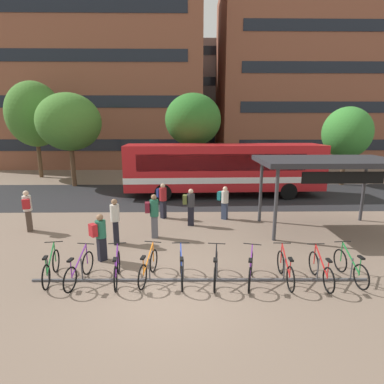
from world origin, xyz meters
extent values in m
plane|color=#7A6656|center=(0.00, 0.00, 0.00)|extent=(200.00, 200.00, 0.00)
cube|color=#232326|center=(0.00, 11.24, 0.00)|extent=(80.00, 7.20, 0.01)
cube|color=red|center=(2.71, 11.24, 1.85)|extent=(12.07, 2.91, 2.70)
cube|color=white|center=(2.71, 11.24, 1.20)|extent=(12.09, 2.94, 0.36)
cube|color=black|center=(8.16, 11.40, 2.98)|extent=(1.07, 2.32, 0.40)
cube|color=black|center=(8.69, 11.42, 2.12)|extent=(0.15, 2.19, 1.40)
cube|color=black|center=(2.37, 12.47, 2.25)|extent=(9.84, 0.36, 0.97)
cube|color=black|center=(2.45, 9.98, 2.25)|extent=(9.84, 0.36, 0.97)
cylinder|color=black|center=(6.39, 12.50, 0.50)|extent=(1.01, 0.33, 1.00)
cylinder|color=black|center=(6.47, 10.19, 0.50)|extent=(1.01, 0.33, 1.00)
cylinder|color=black|center=(-1.04, 12.28, 0.50)|extent=(1.01, 0.33, 1.00)
cylinder|color=black|center=(-0.97, 9.97, 0.50)|extent=(1.01, 0.33, 1.00)
cube|color=#47474C|center=(0.81, 0.63, 0.03)|extent=(9.69, 0.18, 0.06)
cylinder|color=#47474C|center=(-3.55, 0.68, 0.35)|extent=(0.04, 0.04, 0.70)
cylinder|color=#47474C|center=(-2.58, 0.67, 0.35)|extent=(0.04, 0.04, 0.70)
cylinder|color=#47474C|center=(-1.61, 0.66, 0.35)|extent=(0.04, 0.04, 0.70)
cylinder|color=#47474C|center=(-0.64, 0.65, 0.35)|extent=(0.04, 0.04, 0.70)
cylinder|color=#47474C|center=(0.33, 0.64, 0.35)|extent=(0.04, 0.04, 0.70)
cylinder|color=#47474C|center=(1.30, 0.63, 0.35)|extent=(0.04, 0.04, 0.70)
cylinder|color=#47474C|center=(2.26, 0.62, 0.35)|extent=(0.04, 0.04, 0.70)
cylinder|color=#47474C|center=(3.23, 0.61, 0.35)|extent=(0.04, 0.04, 0.70)
cylinder|color=#47474C|center=(4.20, 0.60, 0.35)|extent=(0.04, 0.04, 0.70)
cylinder|color=#47474C|center=(5.17, 0.59, 0.35)|extent=(0.04, 0.04, 0.70)
torus|color=black|center=(-3.57, 1.27, 0.35)|extent=(0.15, 0.70, 0.70)
torus|color=black|center=(-3.42, 0.26, 0.35)|extent=(0.15, 0.70, 0.70)
cube|color=#1E7F38|center=(-3.50, 0.79, 0.67)|extent=(0.17, 0.91, 0.58)
cylinder|color=#1E7F38|center=(-3.43, 0.36, 0.62)|extent=(0.03, 0.03, 0.55)
cube|color=black|center=(-3.43, 0.36, 0.88)|extent=(0.13, 0.23, 0.05)
cylinder|color=#1E7F38|center=(-3.57, 1.25, 0.67)|extent=(0.04, 0.04, 0.65)
cylinder|color=black|center=(-3.57, 1.25, 0.98)|extent=(0.52, 0.11, 0.03)
torus|color=black|center=(-2.55, 1.12, 0.35)|extent=(0.15, 0.70, 0.70)
torus|color=black|center=(-2.71, 0.11, 0.35)|extent=(0.15, 0.70, 0.70)
cube|color=#702893|center=(-2.63, 0.64, 0.67)|extent=(0.17, 0.91, 0.58)
cylinder|color=#702893|center=(-2.69, 0.21, 0.62)|extent=(0.03, 0.03, 0.55)
cube|color=black|center=(-2.69, 0.21, 0.88)|extent=(0.13, 0.23, 0.05)
cylinder|color=#702893|center=(-2.56, 1.10, 0.67)|extent=(0.04, 0.04, 0.65)
cylinder|color=black|center=(-2.56, 1.10, 0.98)|extent=(0.52, 0.11, 0.03)
torus|color=black|center=(-1.64, 1.14, 0.35)|extent=(0.14, 0.70, 0.70)
torus|color=black|center=(-1.49, 0.13, 0.35)|extent=(0.14, 0.70, 0.70)
cube|color=#702893|center=(-1.57, 0.65, 0.67)|extent=(0.16, 0.92, 0.58)
cylinder|color=#702893|center=(-1.51, 0.23, 0.62)|extent=(0.03, 0.03, 0.55)
cube|color=black|center=(-1.51, 0.23, 0.88)|extent=(0.13, 0.23, 0.05)
cylinder|color=#702893|center=(-1.63, 1.12, 0.67)|extent=(0.04, 0.04, 0.65)
cylinder|color=black|center=(-1.63, 1.12, 0.98)|extent=(0.52, 0.10, 0.03)
torus|color=black|center=(-0.58, 1.23, 0.35)|extent=(0.18, 0.70, 0.70)
torus|color=black|center=(-0.78, 0.23, 0.35)|extent=(0.18, 0.70, 0.70)
cube|color=orange|center=(-0.68, 0.75, 0.67)|extent=(0.21, 0.91, 0.58)
cylinder|color=orange|center=(-0.76, 0.33, 0.62)|extent=(0.04, 0.04, 0.55)
cube|color=black|center=(-0.76, 0.33, 0.88)|extent=(0.14, 0.24, 0.05)
cylinder|color=orange|center=(-0.59, 1.21, 0.67)|extent=(0.04, 0.04, 0.65)
cylinder|color=black|center=(-0.59, 1.21, 0.98)|extent=(0.52, 0.13, 0.03)
torus|color=black|center=(0.25, 1.14, 0.35)|extent=(0.08, 0.71, 0.70)
torus|color=black|center=(0.30, 0.12, 0.35)|extent=(0.08, 0.71, 0.70)
cube|color=#1E3DB2|center=(0.27, 0.65, 0.67)|extent=(0.08, 0.92, 0.58)
cylinder|color=#1E3DB2|center=(0.29, 0.22, 0.62)|extent=(0.03, 0.03, 0.55)
cube|color=black|center=(0.29, 0.22, 0.88)|extent=(0.11, 0.22, 0.05)
cylinder|color=#1E3DB2|center=(0.25, 1.12, 0.67)|extent=(0.03, 0.03, 0.65)
cylinder|color=black|center=(0.25, 1.12, 0.98)|extent=(0.52, 0.05, 0.03)
torus|color=black|center=(1.32, 1.07, 0.35)|extent=(0.14, 0.70, 0.70)
torus|color=black|center=(1.18, 0.06, 0.35)|extent=(0.14, 0.70, 0.70)
cube|color=black|center=(1.25, 0.59, 0.67)|extent=(0.15, 0.92, 0.58)
cylinder|color=black|center=(1.20, 0.16, 0.62)|extent=(0.03, 0.03, 0.55)
cube|color=black|center=(1.20, 0.16, 0.88)|extent=(0.13, 0.23, 0.05)
cylinder|color=black|center=(1.32, 1.05, 0.67)|extent=(0.04, 0.04, 0.65)
cylinder|color=black|center=(1.32, 1.05, 0.98)|extent=(0.52, 0.10, 0.03)
torus|color=black|center=(2.37, 1.01, 0.35)|extent=(0.22, 0.69, 0.70)
torus|color=black|center=(2.11, 0.02, 0.35)|extent=(0.22, 0.69, 0.70)
cube|color=#702893|center=(2.25, 0.54, 0.67)|extent=(0.26, 0.90, 0.58)
cylinder|color=#702893|center=(2.14, 0.12, 0.62)|extent=(0.04, 0.04, 0.55)
cube|color=black|center=(2.14, 0.12, 0.88)|extent=(0.15, 0.24, 0.05)
cylinder|color=#702893|center=(2.37, 0.99, 0.67)|extent=(0.04, 0.04, 0.65)
cylinder|color=black|center=(2.37, 0.99, 0.98)|extent=(0.51, 0.16, 0.03)
torus|color=black|center=(3.27, 1.08, 0.35)|extent=(0.07, 0.71, 0.70)
torus|color=black|center=(3.23, 0.06, 0.35)|extent=(0.07, 0.71, 0.70)
cube|color=red|center=(3.25, 0.59, 0.67)|extent=(0.06, 0.92, 0.58)
cylinder|color=red|center=(3.24, 0.16, 0.62)|extent=(0.03, 0.03, 0.55)
cube|color=black|center=(3.24, 0.16, 0.88)|extent=(0.11, 0.22, 0.05)
cylinder|color=red|center=(3.27, 1.06, 0.67)|extent=(0.03, 0.03, 0.65)
cylinder|color=black|center=(3.27, 1.06, 0.98)|extent=(0.52, 0.05, 0.03)
torus|color=black|center=(4.25, 1.01, 0.35)|extent=(0.05, 0.70, 0.70)
torus|color=black|center=(4.24, -0.01, 0.35)|extent=(0.05, 0.70, 0.70)
cube|color=red|center=(4.24, 0.52, 0.67)|extent=(0.04, 0.92, 0.58)
cylinder|color=red|center=(4.24, 0.09, 0.62)|extent=(0.03, 0.03, 0.55)
cube|color=black|center=(4.24, 0.09, 0.88)|extent=(0.10, 0.22, 0.05)
cylinder|color=red|center=(4.25, 0.99, 0.67)|extent=(0.03, 0.03, 0.65)
cylinder|color=black|center=(4.25, 0.99, 0.98)|extent=(0.52, 0.03, 0.03)
torus|color=black|center=(5.13, 1.17, 0.35)|extent=(0.10, 0.71, 0.70)
torus|color=black|center=(5.21, 0.15, 0.35)|extent=(0.10, 0.71, 0.70)
cube|color=#1E7F38|center=(5.17, 0.68, 0.67)|extent=(0.10, 0.92, 0.58)
cylinder|color=#1E7F38|center=(5.20, 0.25, 0.62)|extent=(0.03, 0.03, 0.55)
cube|color=black|center=(5.20, 0.25, 0.88)|extent=(0.12, 0.23, 0.05)
cylinder|color=#1E7F38|center=(5.13, 1.15, 0.67)|extent=(0.03, 0.03, 0.65)
cylinder|color=black|center=(5.13, 1.15, 0.98)|extent=(0.52, 0.07, 0.03)
cylinder|color=#38383D|center=(3.82, 3.73, 1.42)|extent=(0.14, 0.14, 2.85)
cylinder|color=#38383D|center=(3.80, 6.11, 1.42)|extent=(0.14, 0.14, 2.85)
cylinder|color=#38383D|center=(8.56, 6.14, 1.42)|extent=(0.14, 0.14, 2.85)
cube|color=#28282D|center=(6.19, 4.93, 2.95)|extent=(5.58, 3.21, 0.20)
cube|color=black|center=(6.20, 3.60, 2.50)|extent=(3.05, 0.10, 0.44)
cube|color=#2D3851|center=(2.21, 6.43, 0.40)|extent=(0.33, 0.31, 0.80)
cylinder|color=beige|center=(2.21, 6.43, 1.08)|extent=(0.47, 0.47, 0.56)
sphere|color=beige|center=(2.21, 6.43, 1.48)|extent=(0.22, 0.22, 0.22)
cube|color=#197075|center=(2.00, 6.58, 1.11)|extent=(0.30, 0.33, 0.40)
cube|color=#565660|center=(-0.85, 4.09, 0.45)|extent=(0.28, 0.23, 0.89)
cylinder|color=#23664C|center=(-0.85, 4.09, 1.22)|extent=(0.37, 0.37, 0.66)
sphere|color=#936B4C|center=(-0.85, 4.09, 1.66)|extent=(0.22, 0.22, 0.22)
cube|color=maroon|center=(-1.11, 4.06, 1.25)|extent=(0.21, 0.30, 0.40)
cube|color=black|center=(-0.71, 6.64, 0.43)|extent=(0.32, 0.33, 0.87)
cylinder|color=maroon|center=(-0.71, 6.64, 1.17)|extent=(0.48, 0.48, 0.61)
sphere|color=tan|center=(-0.71, 6.64, 1.59)|extent=(0.22, 0.22, 0.22)
cube|color=navy|center=(-0.88, 6.84, 1.21)|extent=(0.33, 0.32, 0.40)
cube|color=black|center=(-2.24, 3.46, 0.45)|extent=(0.27, 0.31, 0.91)
cylinder|color=beige|center=(-2.24, 3.46, 1.22)|extent=(0.43, 0.43, 0.62)
sphere|color=#936B4C|center=(-2.24, 3.46, 1.64)|extent=(0.22, 0.22, 0.22)
cube|color=#B21E23|center=(-2.32, 3.71, 1.25)|extent=(0.32, 0.26, 0.40)
cube|color=black|center=(-2.38, 2.04, 0.41)|extent=(0.33, 0.32, 0.81)
cylinder|color=#23664C|center=(-2.38, 2.04, 1.10)|extent=(0.48, 0.48, 0.57)
sphere|color=#936B4C|center=(-2.38, 2.04, 1.49)|extent=(0.22, 0.22, 0.22)
cube|color=#B21E23|center=(-2.56, 1.86, 1.12)|extent=(0.32, 0.33, 0.40)
cube|color=black|center=(0.60, 5.54, 0.44)|extent=(0.28, 0.23, 0.87)
cylinder|color=#333338|center=(0.60, 5.54, 1.16)|extent=(0.37, 0.37, 0.57)
sphere|color=beige|center=(0.60, 5.54, 1.56)|extent=(0.22, 0.22, 0.22)
cube|color=#56602D|center=(0.35, 5.57, 1.19)|extent=(0.21, 0.30, 0.40)
cube|color=#47382D|center=(-6.21, 4.91, 0.45)|extent=(0.28, 0.31, 0.90)
cylinder|color=beige|center=(-6.21, 4.91, 1.22)|extent=(0.44, 0.44, 0.64)
sphere|color=beige|center=(-6.21, 4.91, 1.65)|extent=(0.22, 0.22, 0.22)
cube|color=#B21E23|center=(-6.12, 4.67, 1.25)|extent=(0.33, 0.27, 0.40)
cylinder|color=brown|center=(-11.95, 18.23, 1.48)|extent=(0.32, 0.32, 2.96)
ellipsoid|color=#427A2D|center=(-11.95, 18.23, 5.17)|extent=(4.38, 4.38, 5.20)
cylinder|color=brown|center=(-7.79, 14.46, 1.43)|extent=(0.32, 0.32, 2.86)
ellipsoid|color=#427A2D|center=(-7.79, 14.46, 4.55)|extent=(4.38, 4.38, 3.97)
cylinder|color=brown|center=(0.85, 14.07, 1.59)|extent=(0.32, 0.32, 3.19)
ellipsoid|color=#2D7028|center=(0.85, 14.07, 4.70)|extent=(3.84, 3.84, 3.56)
cylinder|color=brown|center=(11.91, 14.60, 1.13)|extent=(0.32, 0.32, 2.27)
ellipsoid|color=#388433|center=(11.91, 14.60, 3.81)|extent=(3.42, 3.42, 3.63)
cube|color=brown|center=(-9.71, 27.85, 10.07)|extent=(23.27, 11.26, 20.13)
cube|color=black|center=(-9.71, 22.19, 2.42)|extent=(20.48, 0.06, 1.10)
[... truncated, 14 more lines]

